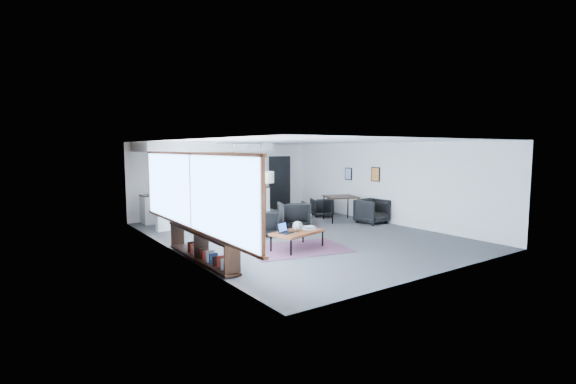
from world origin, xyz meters
TOP-DOWN VIEW (x-y plane):
  - room at (0.00, 0.00)m, footprint 7.02×9.02m
  - window at (-3.46, -0.90)m, footprint 0.10×5.95m
  - console at (-3.30, -1.05)m, footprint 0.35×3.00m
  - kitchenette at (-1.20, 3.71)m, footprint 4.20×1.96m
  - doorway at (2.30, 4.42)m, footprint 1.10×0.12m
  - track_light at (-0.59, 2.20)m, footprint 1.60×0.07m
  - wall_art_lower at (3.47, 0.40)m, footprint 0.03×0.38m
  - wall_art_upper at (3.47, 1.70)m, footprint 0.03×0.34m
  - kilim_rug at (-0.99, -1.34)m, footprint 2.63×2.06m
  - coffee_table at (-0.99, -1.34)m, footprint 1.46×1.03m
  - laptop at (-1.35, -1.31)m, footprint 0.39×0.36m
  - ceramic_pot at (-0.97, -1.32)m, footprint 0.24×0.24m
  - book_stack at (-0.60, -1.30)m, footprint 0.30×0.25m
  - coaster at (-0.97, -1.55)m, footprint 0.12×0.12m
  - armchair_left at (-0.88, 0.47)m, footprint 0.93×0.90m
  - armchair_right at (0.58, 1.03)m, footprint 1.05×1.01m
  - floor_lamp at (-0.49, 0.92)m, footprint 0.66×0.66m
  - dining_table at (2.49, 1.01)m, footprint 1.27×1.27m
  - dining_chair_near at (3.00, 0.07)m, footprint 0.76×0.72m
  - dining_chair_far at (2.57, 2.09)m, footprint 0.76×0.74m
  - microwave at (-0.13, 4.15)m, footprint 0.55×0.34m

SIDE VIEW (x-z plane):
  - kilim_rug at x=-0.99m, z-range 0.00..0.01m
  - dining_chair_far at x=2.57m, z-range 0.00..0.61m
  - console at x=-3.30m, z-range -0.07..0.73m
  - dining_chair_near at x=3.00m, z-range 0.00..0.74m
  - armchair_left at x=-0.88m, z-range 0.00..0.79m
  - coffee_table at x=-0.99m, z-range 0.18..0.62m
  - armchair_right at x=0.58m, z-range 0.00..0.85m
  - coaster at x=-0.97m, z-range 0.43..0.44m
  - book_stack at x=-0.60m, z-range 0.43..0.51m
  - laptop at x=-1.35m, z-range 0.38..0.62m
  - ceramic_pot at x=-0.97m, z-range 0.43..0.68m
  - dining_table at x=2.49m, z-range 0.34..1.17m
  - doorway at x=2.30m, z-range 0.00..2.15m
  - microwave at x=-0.13m, z-range 0.93..1.28m
  - room at x=0.00m, z-range -0.01..2.61m
  - kitchenette at x=-1.20m, z-range 0.08..2.68m
  - window at x=-3.46m, z-range 0.63..2.29m
  - wall_art_upper at x=3.47m, z-range 1.28..1.72m
  - floor_lamp at x=-0.49m, z-range 0.64..2.39m
  - wall_art_lower at x=3.47m, z-range 1.31..1.79m
  - track_light at x=-0.59m, z-range 2.45..2.60m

